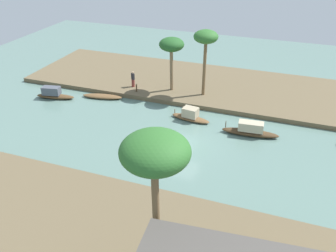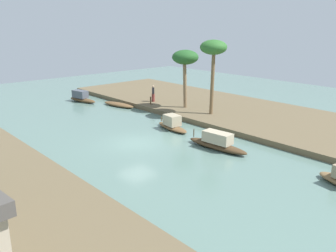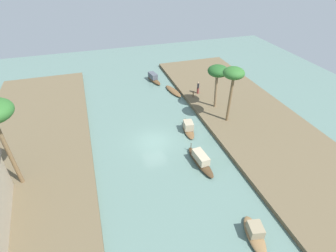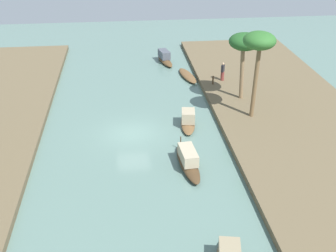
{
  "view_description": "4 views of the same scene",
  "coord_description": "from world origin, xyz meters",
  "px_view_note": "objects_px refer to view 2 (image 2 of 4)",
  "views": [
    {
      "loc": [
        -7.93,
        25.47,
        16.45
      ],
      "look_at": [
        2.04,
        -1.64,
        0.52
      ],
      "focal_mm": 40.26,
      "sensor_mm": 36.0,
      "label": 1
    },
    {
      "loc": [
        -20.5,
        15.23,
        8.7
      ],
      "look_at": [
        -0.48,
        -2.69,
        0.9
      ],
      "focal_mm": 38.61,
      "sensor_mm": 36.0,
      "label": 2
    },
    {
      "loc": [
        -23.24,
        5.67,
        18.05
      ],
      "look_at": [
        1.42,
        -2.04,
        0.79
      ],
      "focal_mm": 28.91,
      "sensor_mm": 36.0,
      "label": 3
    },
    {
      "loc": [
        -28.05,
        0.46,
        15.34
      ],
      "look_at": [
        -0.37,
        -2.63,
        0.67
      ],
      "focal_mm": 45.57,
      "sensor_mm": 36.0,
      "label": 4
    }
  ],
  "objects_px": {
    "mooring_post": "(151,101)",
    "sampan_open_hull": "(217,143)",
    "palm_tree_left_near": "(213,50)",
    "sampan_near_left_bank": "(82,97)",
    "sampan_upstream_small": "(172,124)",
    "person_on_near_bank": "(153,94)",
    "sampan_downstream_large": "(119,105)",
    "palm_tree_left_far": "(185,59)"
  },
  "relations": [
    {
      "from": "sampan_open_hull",
      "to": "sampan_near_left_bank",
      "type": "bearing_deg",
      "value": -6.5
    },
    {
      "from": "sampan_upstream_small",
      "to": "sampan_open_hull",
      "type": "distance_m",
      "value": 5.75
    },
    {
      "from": "sampan_downstream_large",
      "to": "person_on_near_bank",
      "type": "distance_m",
      "value": 3.83
    },
    {
      "from": "palm_tree_left_near",
      "to": "palm_tree_left_far",
      "type": "height_order",
      "value": "palm_tree_left_near"
    },
    {
      "from": "palm_tree_left_near",
      "to": "palm_tree_left_far",
      "type": "distance_m",
      "value": 3.64
    },
    {
      "from": "mooring_post",
      "to": "sampan_open_hull",
      "type": "bearing_deg",
      "value": 161.39
    },
    {
      "from": "person_on_near_bank",
      "to": "palm_tree_left_near",
      "type": "distance_m",
      "value": 9.21
    },
    {
      "from": "sampan_open_hull",
      "to": "palm_tree_left_far",
      "type": "distance_m",
      "value": 12.08
    },
    {
      "from": "palm_tree_left_near",
      "to": "sampan_open_hull",
      "type": "bearing_deg",
      "value": 134.48
    },
    {
      "from": "sampan_upstream_small",
      "to": "person_on_near_bank",
      "type": "bearing_deg",
      "value": -21.85
    },
    {
      "from": "palm_tree_left_near",
      "to": "sampan_near_left_bank",
      "type": "bearing_deg",
      "value": 20.17
    },
    {
      "from": "sampan_upstream_small",
      "to": "palm_tree_left_near",
      "type": "distance_m",
      "value": 7.74
    },
    {
      "from": "sampan_upstream_small",
      "to": "mooring_post",
      "type": "distance_m",
      "value": 7.77
    },
    {
      "from": "sampan_near_left_bank",
      "to": "sampan_downstream_large",
      "type": "relative_size",
      "value": 0.96
    },
    {
      "from": "sampan_upstream_small",
      "to": "sampan_near_left_bank",
      "type": "relative_size",
      "value": 0.93
    },
    {
      "from": "palm_tree_left_near",
      "to": "sampan_upstream_small",
      "type": "bearing_deg",
      "value": 92.25
    },
    {
      "from": "sampan_downstream_large",
      "to": "mooring_post",
      "type": "bearing_deg",
      "value": -159.23
    },
    {
      "from": "sampan_near_left_bank",
      "to": "mooring_post",
      "type": "relative_size",
      "value": 5.14
    },
    {
      "from": "palm_tree_left_near",
      "to": "palm_tree_left_far",
      "type": "xyz_separation_m",
      "value": [
        3.49,
        0.04,
        -1.02
      ]
    },
    {
      "from": "sampan_downstream_large",
      "to": "sampan_open_hull",
      "type": "relative_size",
      "value": 0.87
    },
    {
      "from": "mooring_post",
      "to": "palm_tree_left_near",
      "type": "relative_size",
      "value": 0.12
    },
    {
      "from": "sampan_near_left_bank",
      "to": "palm_tree_left_near",
      "type": "bearing_deg",
      "value": -171.28
    },
    {
      "from": "sampan_near_left_bank",
      "to": "person_on_near_bank",
      "type": "xyz_separation_m",
      "value": [
        -6.92,
        -4.72,
        0.73
      ]
    },
    {
      "from": "sampan_upstream_small",
      "to": "sampan_near_left_bank",
      "type": "bearing_deg",
      "value": 8.68
    },
    {
      "from": "sampan_upstream_small",
      "to": "person_on_near_bank",
      "type": "relative_size",
      "value": 2.22
    },
    {
      "from": "palm_tree_left_near",
      "to": "mooring_post",
      "type": "bearing_deg",
      "value": 14.23
    },
    {
      "from": "person_on_near_bank",
      "to": "palm_tree_left_near",
      "type": "xyz_separation_m",
      "value": [
        -7.67,
        -0.64,
        5.05
      ]
    },
    {
      "from": "person_on_near_bank",
      "to": "sampan_downstream_large",
      "type": "bearing_deg",
      "value": 87.84
    },
    {
      "from": "sampan_downstream_large",
      "to": "sampan_open_hull",
      "type": "distance_m",
      "value": 15.95
    },
    {
      "from": "sampan_upstream_small",
      "to": "sampan_near_left_bank",
      "type": "height_order",
      "value": "sampan_near_left_bank"
    },
    {
      "from": "mooring_post",
      "to": "palm_tree_left_near",
      "type": "xyz_separation_m",
      "value": [
        -6.79,
        -1.72,
        5.42
      ]
    },
    {
      "from": "sampan_downstream_large",
      "to": "sampan_near_left_bank",
      "type": "bearing_deg",
      "value": 10.13
    },
    {
      "from": "sampan_near_left_bank",
      "to": "person_on_near_bank",
      "type": "relative_size",
      "value": 2.39
    },
    {
      "from": "person_on_near_bank",
      "to": "mooring_post",
      "type": "xyz_separation_m",
      "value": [
        -0.89,
        1.08,
        -0.37
      ]
    },
    {
      "from": "sampan_downstream_large",
      "to": "palm_tree_left_far",
      "type": "bearing_deg",
      "value": -161.36
    },
    {
      "from": "sampan_downstream_large",
      "to": "person_on_near_bank",
      "type": "height_order",
      "value": "person_on_near_bank"
    },
    {
      "from": "palm_tree_left_near",
      "to": "sampan_downstream_large",
      "type": "bearing_deg",
      "value": 19.99
    },
    {
      "from": "sampan_near_left_bank",
      "to": "palm_tree_left_far",
      "type": "relative_size",
      "value": 0.73
    },
    {
      "from": "person_on_near_bank",
      "to": "palm_tree_left_near",
      "type": "bearing_deg",
      "value": -140.6
    },
    {
      "from": "sampan_downstream_large",
      "to": "palm_tree_left_near",
      "type": "distance_m",
      "value": 12.15
    },
    {
      "from": "sampan_downstream_large",
      "to": "mooring_post",
      "type": "relative_size",
      "value": 5.37
    },
    {
      "from": "sampan_downstream_large",
      "to": "sampan_open_hull",
      "type": "xyz_separation_m",
      "value": [
        -15.77,
        2.39,
        0.28
      ]
    }
  ]
}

